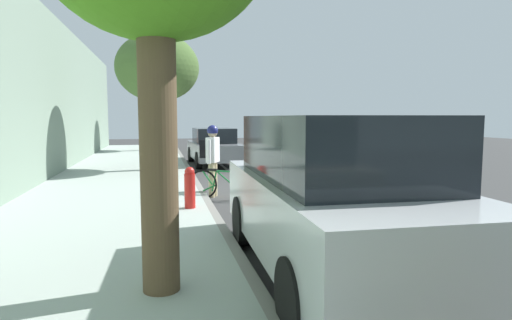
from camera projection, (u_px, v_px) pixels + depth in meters
ground at (263, 188)px, 12.03m from camera, size 57.59×57.59×0.00m
sidewalk at (115, 191)px, 11.16m from camera, size 4.16×36.00×0.14m
curb_edge at (199, 188)px, 11.63m from camera, size 0.16×36.00×0.14m
lane_stripe_centre at (349, 184)px, 12.71m from camera, size 0.14×35.80×0.01m
lane_stripe_bike_edge at (251, 188)px, 11.96m from camera, size 0.12×36.00×0.01m
building_facade at (11, 90)px, 10.39m from camera, size 0.50×36.00×5.27m
parked_sedan_grey_nearest at (214, 147)px, 17.81m from camera, size 1.96×4.46×1.52m
parked_suv_silver_second at (331, 194)px, 5.28m from camera, size 2.07×4.75×1.99m
bicycle_at_curb at (223, 184)px, 10.26m from camera, size 1.60×0.80×0.77m
cyclist_with_backpack at (212, 153)px, 10.59m from camera, size 0.52×0.56×1.78m
street_tree_near_cyclist at (158, 91)px, 23.78m from camera, size 2.30×2.30×4.27m
street_tree_mid_block at (157, 69)px, 14.80m from camera, size 2.86×2.86×4.72m
fire_hydrant at (190, 187)px, 8.67m from camera, size 0.22×0.22×0.84m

